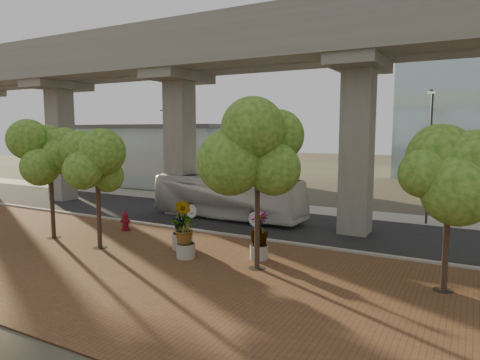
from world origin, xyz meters
The scene contains 18 objects.
ground centered at (0.00, 0.00, 0.00)m, with size 160.00×160.00×0.00m, color #373328.
brick_plaza centered at (0.00, -8.00, 0.03)m, with size 70.00×13.00×0.06m, color brown.
asphalt_road centered at (0.00, 2.00, 0.02)m, with size 90.00×8.00×0.04m, color black.
curb_strip centered at (0.00, -2.00, 0.08)m, with size 70.00×0.25×0.16m, color gray.
far_sidewalk centered at (0.00, 7.50, 0.03)m, with size 90.00×3.00×0.06m, color gray.
transit_viaduct centered at (0.00, 2.00, 7.29)m, with size 72.00×5.60×12.40m.
station_pavilion centered at (-20.00, 16.00, 3.22)m, with size 23.00×13.00×6.30m.
transit_bus centered at (-2.26, 1.97, 1.47)m, with size 2.47×10.53×2.94m, color silver.
fire_hydrant centered at (-5.67, -3.76, 0.59)m, with size 0.56×0.50×1.11m.
planter_front centered at (0.51, -6.44, 1.30)m, with size 1.86×1.86×2.04m.
planter_right centered at (3.48, -5.02, 1.35)m, with size 1.99×1.99×2.12m.
planter_left centered at (-0.50, -5.31, 1.52)m, with size 2.19×2.19×2.41m.
street_tree_far_west centered at (-7.78, -6.90, 4.57)m, with size 4.02×4.02×6.36m.
street_tree_near_west centered at (-4.14, -7.12, 4.10)m, with size 3.47×3.47×5.65m.
street_tree_near_east centered at (3.97, -6.22, 4.88)m, with size 4.39×4.39×6.84m.
street_tree_far_east centered at (10.94, -5.21, 4.32)m, with size 3.75×3.75×5.99m.
streetlamp_west centered at (-9.97, 5.71, 4.25)m, with size 0.36×1.05×7.28m.
streetlamp_east centered at (9.30, 6.30, 4.70)m, with size 0.40×1.17×8.04m.
Camera 1 is at (11.62, -21.68, 5.80)m, focal length 32.00 mm.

